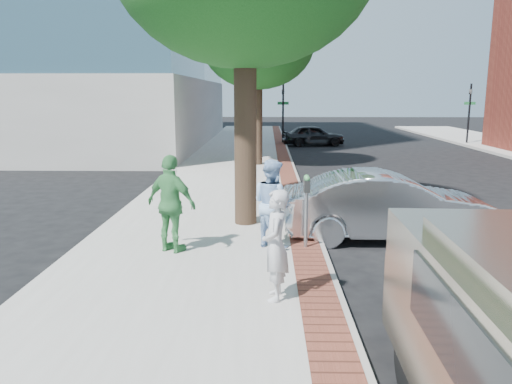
{
  "coord_description": "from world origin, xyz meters",
  "views": [
    {
      "loc": [
        -0.09,
        -9.72,
        3.21
      ],
      "look_at": [
        -0.32,
        0.41,
        1.2
      ],
      "focal_mm": 35.0,
      "sensor_mm": 36.0,
      "label": 1
    }
  ],
  "objects_px": {
    "parking_meter": "(307,196)",
    "person_green": "(171,204)",
    "person_officer": "(272,203)",
    "bg_car": "(313,135)",
    "sedan_silver": "(388,206)",
    "person_gray": "(276,245)"
  },
  "relations": [
    {
      "from": "parking_meter",
      "to": "person_gray",
      "type": "relative_size",
      "value": 0.88
    },
    {
      "from": "person_officer",
      "to": "sedan_silver",
      "type": "xyz_separation_m",
      "value": [
        2.58,
        1.06,
        -0.29
      ]
    },
    {
      "from": "parking_meter",
      "to": "person_officer",
      "type": "height_order",
      "value": "person_officer"
    },
    {
      "from": "person_officer",
      "to": "sedan_silver",
      "type": "height_order",
      "value": "person_officer"
    },
    {
      "from": "person_gray",
      "to": "sedan_silver",
      "type": "bearing_deg",
      "value": 147.32
    },
    {
      "from": "parking_meter",
      "to": "person_green",
      "type": "height_order",
      "value": "person_green"
    },
    {
      "from": "parking_meter",
      "to": "bg_car",
      "type": "relative_size",
      "value": 0.39
    },
    {
      "from": "person_officer",
      "to": "sedan_silver",
      "type": "bearing_deg",
      "value": -108.23
    },
    {
      "from": "person_gray",
      "to": "person_officer",
      "type": "height_order",
      "value": "person_officer"
    },
    {
      "from": "person_green",
      "to": "bg_car",
      "type": "bearing_deg",
      "value": -73.69
    },
    {
      "from": "sedan_silver",
      "to": "bg_car",
      "type": "distance_m",
      "value": 20.25
    },
    {
      "from": "parking_meter",
      "to": "person_green",
      "type": "distance_m",
      "value": 2.66
    },
    {
      "from": "person_officer",
      "to": "person_green",
      "type": "relative_size",
      "value": 0.93
    },
    {
      "from": "parking_meter",
      "to": "sedan_silver",
      "type": "xyz_separation_m",
      "value": [
        1.89,
        1.13,
        -0.45
      ]
    },
    {
      "from": "person_gray",
      "to": "bg_car",
      "type": "height_order",
      "value": "person_gray"
    },
    {
      "from": "person_gray",
      "to": "parking_meter",
      "type": "bearing_deg",
      "value": 167.48
    },
    {
      "from": "parking_meter",
      "to": "sedan_silver",
      "type": "relative_size",
      "value": 0.32
    },
    {
      "from": "parking_meter",
      "to": "person_officer",
      "type": "xyz_separation_m",
      "value": [
        -0.69,
        0.08,
        -0.16
      ]
    },
    {
      "from": "parking_meter",
      "to": "person_officer",
      "type": "distance_m",
      "value": 0.71
    },
    {
      "from": "sedan_silver",
      "to": "person_officer",
      "type": "bearing_deg",
      "value": 111.91
    },
    {
      "from": "parking_meter",
      "to": "person_gray",
      "type": "xyz_separation_m",
      "value": [
        -0.66,
        -2.58,
        -0.22
      ]
    },
    {
      "from": "person_officer",
      "to": "bg_car",
      "type": "bearing_deg",
      "value": -47.94
    }
  ]
}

